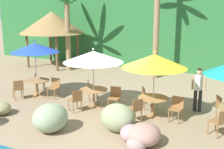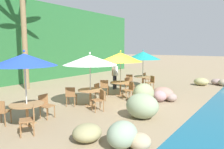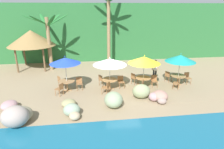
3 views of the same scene
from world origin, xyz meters
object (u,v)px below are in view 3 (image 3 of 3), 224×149
Objects in this scene: umbrella_blue at (65,61)px; chair_yellow_left at (141,85)px; chair_yellow_inland at (134,78)px; chair_white_inland at (102,79)px; umbrella_yellow at (144,60)px; palm_tree_second at (109,16)px; chair_blue_seaward at (79,82)px; chair_white_left at (106,87)px; chair_teal_left at (178,82)px; dining_table_blue at (67,82)px; palm_tree_nearest at (48,32)px; chair_blue_left at (60,88)px; palapa_hut at (31,38)px; chair_white_seaward at (121,81)px; chair_teal_seaward at (187,77)px; dining_table_white at (110,81)px; chair_yellow_seaward at (154,80)px; umbrella_white at (110,62)px; chair_teal_inland at (168,76)px; umbrella_teal at (180,58)px; chair_blue_inland at (61,81)px; dining_table_teal at (178,77)px; waiter_in_white at (155,68)px; dining_table_yellow at (143,79)px.

chair_yellow_left is at bearing -9.69° from umbrella_blue.
chair_yellow_inland is 1.47m from chair_yellow_left.
chair_white_inland is 3.43m from umbrella_yellow.
palm_tree_second reaches higher than chair_yellow_inland.
chair_blue_seaward is 2.13m from chair_white_left.
chair_teal_left is at bearing -5.49° from umbrella_blue.
palm_tree_nearest is (-1.89, 5.18, 2.88)m from dining_table_blue.
palapa_hut is (-3.19, 6.58, 2.38)m from chair_blue_left.
chair_white_seaward is at bearing -1.50° from chair_blue_seaward.
chair_teal_seaward is (3.93, 1.07, 0.00)m from chair_yellow_left.
palapa_hut is (-6.58, 5.95, 2.28)m from dining_table_white.
chair_yellow_seaward is (2.47, -0.15, 0.00)m from chair_white_seaward.
umbrella_white is at bearing 160.53° from chair_yellow_left.
palm_tree_nearest is (-6.83, 4.59, 2.98)m from chair_yellow_inland.
dining_table_white is 1.26× the size of chair_teal_inland.
chair_yellow_left is (2.41, 0.05, 0.00)m from chair_white_left.
dining_table_blue is 0.46× the size of umbrella_white.
umbrella_teal is (5.51, 0.94, 1.57)m from chair_white_left.
palm_tree_second is at bearing 102.70° from chair_yellow_left.
chair_white_inland is at bearing -46.78° from palm_tree_nearest.
chair_white_seaward is 1.00× the size of chair_teal_inland.
chair_white_left is at bearing -81.74° from chair_white_inland.
chair_white_seaward is 4.63m from umbrella_teal.
chair_blue_seaward and chair_blue_inland have the same top height.
palapa_hut is at bearing 121.55° from dining_table_blue.
umbrella_teal reaches higher than chair_white_left.
dining_table_blue is 9.02m from chair_teal_seaward.
chair_blue_left is 1.00× the size of chair_teal_inland.
dining_table_white and dining_table_teal have the same top height.
umbrella_white is at bearing -169.80° from chair_teal_inland.
chair_teal_left is at bearing -24.13° from chair_yellow_seaward.
umbrella_teal reaches higher than chair_yellow_seaward.
dining_table_teal is at bearing -4.33° from chair_blue_inland.
umbrella_blue reaches higher than chair_teal_inland.
chair_yellow_seaward is 1.45m from chair_yellow_left.
chair_white_inland is 0.13× the size of palm_tree_second.
dining_table_blue is at bearing -58.45° from palapa_hut.
dining_table_teal is (3.25, -0.57, 0.10)m from chair_yellow_inland.
chair_blue_inland is 3.62m from dining_table_white.
umbrella_white reaches higher than chair_yellow_left.
umbrella_yellow reaches higher than chair_blue_left.
dining_table_white is at bearing -178.40° from umbrella_teal.
waiter_in_white reaches higher than chair_yellow_seaward.
chair_blue_seaward is 1.46m from chair_blue_inland.
chair_white_seaward is at bearing -18.73° from chair_white_inland.
chair_yellow_left is (-0.36, -0.78, -0.10)m from dining_table_yellow.
chair_teal_seaward is 8.82m from palm_tree_second.
chair_blue_inland is at bearing -175.73° from waiter_in_white.
chair_yellow_seaward and chair_teal_left have the same top height.
chair_blue_inland is at bearing -73.11° from palm_tree_nearest.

